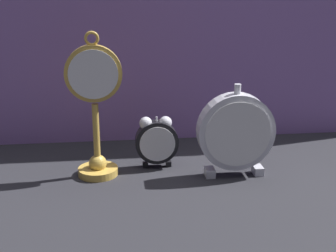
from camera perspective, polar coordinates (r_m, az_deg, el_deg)
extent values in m
plane|color=#232328|center=(0.95, 0.56, -7.88)|extent=(4.00, 4.00, 0.00)
cube|color=#8460A8|center=(1.18, -1.42, 14.62)|extent=(1.40, 0.01, 0.70)
cylinder|color=gold|center=(1.03, -8.52, -5.46)|extent=(0.09, 0.09, 0.02)
sphere|color=gold|center=(1.03, -8.56, -4.53)|extent=(0.04, 0.04, 0.04)
cylinder|color=gold|center=(1.00, -8.72, -1.27)|extent=(0.01, 0.01, 0.14)
cylinder|color=gold|center=(0.97, -9.09, 6.33)|extent=(0.12, 0.02, 0.12)
cylinder|color=silver|center=(0.96, -9.11, 6.21)|extent=(0.10, 0.00, 0.10)
torus|color=gold|center=(0.96, -9.29, 10.49)|extent=(0.03, 0.01, 0.03)
cube|color=black|center=(1.06, -2.78, -4.74)|extent=(0.01, 0.01, 0.01)
cube|color=black|center=(1.07, 0.06, -4.62)|extent=(0.01, 0.01, 0.01)
cylinder|color=black|center=(1.04, -1.38, -1.94)|extent=(0.10, 0.03, 0.10)
cylinder|color=silver|center=(1.03, -1.29, -2.24)|extent=(0.08, 0.00, 0.08)
sphere|color=silver|center=(1.03, -2.73, 0.34)|extent=(0.03, 0.03, 0.03)
sphere|color=silver|center=(1.03, -0.07, 0.43)|extent=(0.03, 0.03, 0.03)
cylinder|color=silver|center=(1.03, -1.40, 0.69)|extent=(0.00, 0.00, 0.02)
cube|color=silver|center=(1.02, 5.10, -5.64)|extent=(0.02, 0.03, 0.02)
cube|color=silver|center=(1.04, 10.87, -5.29)|extent=(0.02, 0.03, 0.02)
cylinder|color=silver|center=(1.00, 8.24, -0.65)|extent=(0.16, 0.04, 0.16)
cylinder|color=silver|center=(0.98, 8.55, -1.03)|extent=(0.14, 0.00, 0.14)
cylinder|color=silver|center=(0.97, 8.48, 4.51)|extent=(0.01, 0.01, 0.02)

